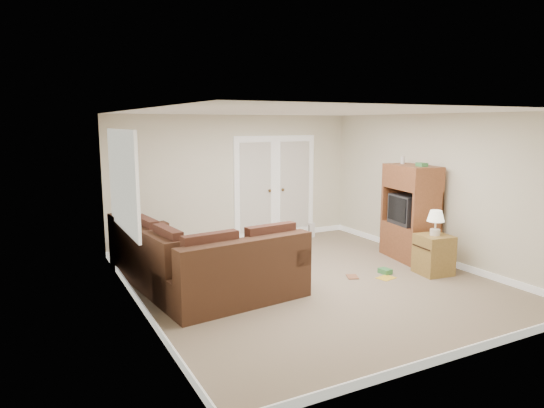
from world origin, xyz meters
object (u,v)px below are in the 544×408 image
coffee_table (268,253)px  side_cabinet (434,251)px  tv_armoire (410,212)px  sectional_sofa (193,265)px

coffee_table → side_cabinet: 2.64m
tv_armoire → side_cabinet: bearing=-98.8°
side_cabinet → coffee_table: bearing=150.9°
tv_armoire → sectional_sofa: bearing=-173.4°
sectional_sofa → side_cabinet: (3.58, -1.05, 0.01)m
sectional_sofa → tv_armoire: 3.89m
coffee_table → tv_armoire: 2.57m
coffee_table → side_cabinet: size_ratio=1.10×
coffee_table → tv_armoire: tv_armoire is taller
side_cabinet → tv_armoire: bearing=78.9°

